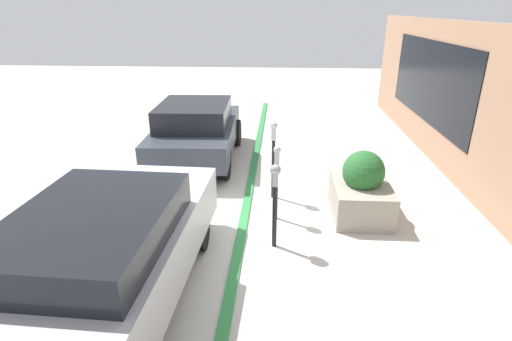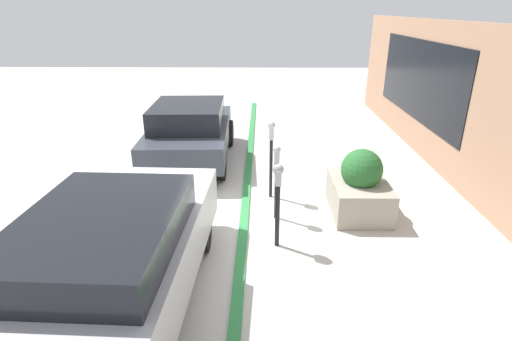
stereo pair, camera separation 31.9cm
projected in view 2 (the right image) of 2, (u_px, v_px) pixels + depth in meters
ground_plane at (249, 218)px, 7.43m from camera, size 40.00×40.00×0.00m
curb_strip at (244, 217)px, 7.42m from camera, size 19.00×0.16×0.04m
parking_meter_nearest at (278, 191)px, 6.20m from camera, size 0.20×0.17×1.43m
parking_meter_second at (277, 170)px, 7.07m from camera, size 0.15×0.13×1.41m
parking_meter_middle at (271, 146)px, 7.84m from camera, size 0.17×0.14×1.60m
planter_box at (360, 188)px, 7.44m from camera, size 1.40×1.02×1.26m
parked_car_front at (111, 260)px, 4.83m from camera, size 4.65×2.08×1.50m
parked_car_middle at (190, 131)px, 9.89m from camera, size 3.96×2.01×1.49m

